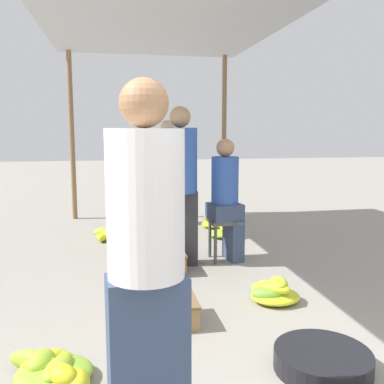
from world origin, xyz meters
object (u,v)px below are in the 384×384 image
at_px(stool, 224,228).
at_px(vendor_seated, 227,197).
at_px(banana_pile_left_0, 52,368).
at_px(shopper_walking_mid, 180,184).
at_px(basin_black, 323,361).
at_px(shopper_walking_far, 168,171).
at_px(banana_pile_right_2, 215,221).
at_px(banana_pile_right_1, 273,292).
at_px(vendor_foreground, 146,257).
at_px(banana_pile_right_0, 227,231).
at_px(crate_near, 169,310).
at_px(crate_mid, 158,260).
at_px(banana_pile_left_1, 111,235).

height_order(stool, vendor_seated, vendor_seated).
xyz_separation_m(banana_pile_left_0, shopper_walking_mid, (1.09, 2.04, 0.82)).
height_order(basin_black, shopper_walking_far, shopper_walking_far).
distance_m(banana_pile_left_0, shopper_walking_mid, 2.46).
relative_size(banana_pile_left_0, banana_pile_right_2, 1.07).
relative_size(vendor_seated, banana_pile_right_1, 2.95).
height_order(vendor_foreground, banana_pile_right_1, vendor_foreground).
bearing_deg(basin_black, vendor_seated, 89.62).
distance_m(vendor_foreground, banana_pile_right_0, 3.94).
height_order(vendor_foreground, banana_pile_right_2, vendor_foreground).
relative_size(stool, shopper_walking_far, 0.29).
bearing_deg(banana_pile_right_2, basin_black, -94.19).
bearing_deg(shopper_walking_far, vendor_seated, -78.51).
bearing_deg(vendor_seated, banana_pile_left_0, -127.78).
relative_size(vendor_foreground, banana_pile_right_0, 3.29).
bearing_deg(crate_near, crate_mid, 87.63).
bearing_deg(basin_black, banana_pile_left_0, 172.68).
xyz_separation_m(banana_pile_left_1, banana_pile_right_2, (1.55, 0.45, 0.03)).
height_order(vendor_seated, shopper_walking_far, shopper_walking_far).
bearing_deg(banana_pile_left_0, basin_black, -7.32).
relative_size(vendor_seated, banana_pile_right_2, 2.75).
relative_size(vendor_seated, shopper_walking_mid, 0.80).
bearing_deg(crate_near, banana_pile_left_1, 99.42).
distance_m(stool, shopper_walking_far, 2.06).
height_order(stool, banana_pile_right_0, stool).
bearing_deg(vendor_seated, crate_mid, -163.74).
xyz_separation_m(banana_pile_right_1, crate_mid, (-0.87, 1.00, 0.02)).
bearing_deg(shopper_walking_mid, shopper_walking_far, 86.37).
height_order(banana_pile_right_0, banana_pile_right_1, banana_pile_right_0).
bearing_deg(stool, vendor_foreground, -112.35).
bearing_deg(banana_pile_right_2, vendor_foreground, -107.97).
relative_size(crate_near, shopper_walking_mid, 0.24).
bearing_deg(vendor_foreground, shopper_walking_far, 81.34).
xyz_separation_m(stool, basin_black, (0.01, -2.30, -0.31)).
distance_m(banana_pile_left_1, shopper_walking_mid, 1.64).
height_order(banana_pile_left_0, banana_pile_right_0, banana_pile_right_0).
bearing_deg(shopper_walking_far, vendor_foreground, -98.66).
relative_size(basin_black, banana_pile_right_0, 1.15).
distance_m(stool, banana_pile_right_1, 1.27).
bearing_deg(crate_near, banana_pile_right_1, 14.44).
distance_m(vendor_seated, crate_mid, 1.03).
xyz_separation_m(vendor_foreground, crate_mid, (0.31, 2.39, -0.77)).
relative_size(crate_mid, shopper_walking_mid, 0.31).
xyz_separation_m(vendor_seated, banana_pile_right_0, (0.28, 0.98, -0.63)).
relative_size(banana_pile_right_0, shopper_walking_mid, 0.30).
xyz_separation_m(banana_pile_right_0, banana_pile_right_1, (-0.20, -2.22, -0.01)).
bearing_deg(crate_near, shopper_walking_far, 82.64).
distance_m(shopper_walking_mid, shopper_walking_far, 2.03).
distance_m(crate_mid, shopper_walking_far, 2.36).
height_order(shopper_walking_mid, shopper_walking_far, shopper_walking_mid).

